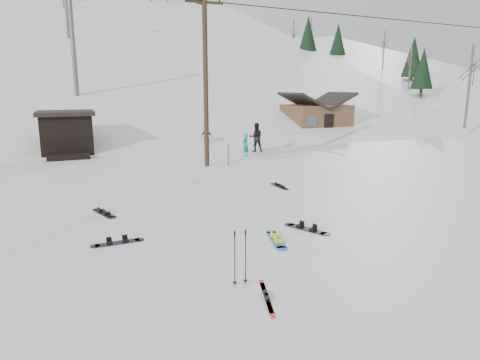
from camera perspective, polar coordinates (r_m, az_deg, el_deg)
name	(u,v)px	position (r m, az deg, el deg)	size (l,w,h in m)	color
ground	(307,273)	(10.27, 8.90, -12.12)	(200.00, 200.00, 0.00)	silver
ski_slope	(111,200)	(65.23, -16.88, -2.61)	(60.00, 75.00, 45.00)	white
ridge_right	(349,180)	(73.71, 14.30, 0.03)	(34.00, 85.00, 36.00)	silver
treeline_right	(375,117)	(64.71, 17.56, 8.03)	(20.00, 60.00, 10.00)	black
treeline_crest	(92,108)	(94.21, -19.11, 9.10)	(50.00, 6.00, 10.00)	black
utility_pole	(206,78)	(23.04, -4.61, 13.43)	(2.00, 0.26, 9.00)	#3A2819
trail_sign	(228,142)	(23.18, -1.55, 5.02)	(0.50, 0.09, 1.85)	#595B60
lift_hut	(67,133)	(29.07, -22.10, 5.79)	(3.40, 4.10, 2.75)	black
lift_tower_near	(73,40)	(38.17, -21.41, 16.99)	(2.20, 0.36, 8.00)	#595B60
cabin	(316,119)	(37.76, 10.08, 7.99)	(5.39, 4.40, 3.77)	brown
hero_snowboard	(276,239)	(12.16, 4.86, -7.89)	(0.60, 1.57, 0.11)	#1B5BB3
hero_skis	(267,297)	(9.07, 3.56, -15.28)	(0.54, 1.57, 0.08)	red
ski_poles	(240,257)	(9.37, 0.02, -10.23)	(0.34, 0.09, 1.23)	black
board_scatter_a	(118,242)	(12.37, -16.01, -8.00)	(1.46, 0.33, 0.10)	black
board_scatter_b	(104,213)	(15.27, -17.67, -4.22)	(0.69, 1.45, 0.11)	black
board_scatter_d	(307,229)	(13.15, 8.88, -6.42)	(0.85, 1.47, 0.11)	black
board_scatter_f	(279,186)	(18.53, 5.28, -0.82)	(0.31, 1.37, 0.10)	black
skier_teal	(245,145)	(26.51, 0.73, 4.74)	(0.53, 0.34, 1.44)	#0E8E89
skier_dark	(256,137)	(28.42, 2.13, 5.71)	(0.92, 0.72, 1.90)	black
skier_pink	(306,129)	(35.69, 8.77, 6.75)	(1.08, 0.62, 1.68)	#EB537F
skier_navy	(207,137)	(29.86, -4.45, 5.70)	(0.92, 0.38, 1.58)	#1B1E44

